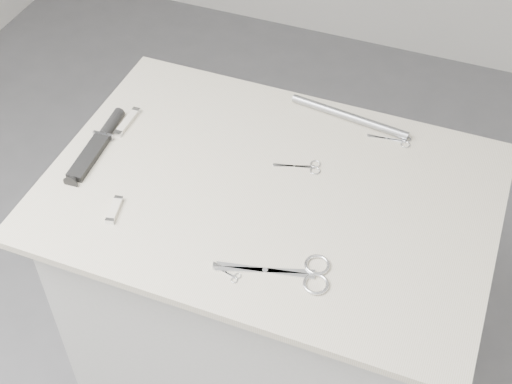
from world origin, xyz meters
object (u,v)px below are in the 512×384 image
(tiny_scissors, at_px, (230,275))
(metal_rail, at_px, (349,117))
(sheathed_knife, at_px, (99,141))
(pocket_knife_b, at_px, (115,210))
(plinth, at_px, (268,310))
(large_shears, at_px, (298,273))
(embroidery_scissors_b, at_px, (397,140))
(pocket_knife_a, at_px, (127,122))
(embroidery_scissors_a, at_px, (306,167))

(tiny_scissors, distance_m, metal_rail, 0.56)
(sheathed_knife, bearing_deg, pocket_knife_b, -145.91)
(plinth, xyz_separation_m, pocket_knife_b, (-0.29, -0.18, 0.47))
(large_shears, height_order, embroidery_scissors_b, large_shears)
(large_shears, bearing_deg, pocket_knife_b, 162.82)
(large_shears, bearing_deg, plinth, 108.84)
(sheathed_knife, bearing_deg, pocket_knife_a, -19.80)
(sheathed_knife, distance_m, pocket_knife_a, 0.09)
(large_shears, relative_size, pocket_knife_b, 3.03)
(metal_rail, bearing_deg, pocket_knife_b, -129.01)
(embroidery_scissors_b, bearing_deg, pocket_knife_a, -171.19)
(large_shears, xyz_separation_m, embroidery_scissors_b, (0.09, 0.46, -0.00))
(tiny_scissors, bearing_deg, pocket_knife_a, 151.90)
(pocket_knife_a, xyz_separation_m, pocket_knife_b, (0.11, -0.27, -0.00))
(plinth, distance_m, pocket_knife_b, 0.59)
(plinth, height_order, large_shears, large_shears)
(large_shears, bearing_deg, sheathed_knife, 145.95)
(embroidery_scissors_b, xyz_separation_m, pocket_knife_a, (-0.63, -0.18, 0.00))
(embroidery_scissors_a, xyz_separation_m, tiny_scissors, (-0.04, -0.35, -0.00))
(pocket_knife_b, bearing_deg, metal_rail, -51.11)
(metal_rail, bearing_deg, large_shears, -85.78)
(large_shears, height_order, tiny_scissors, large_shears)
(pocket_knife_a, distance_m, metal_rail, 0.55)
(embroidery_scissors_a, xyz_separation_m, embroidery_scissors_b, (0.17, 0.17, -0.00))
(large_shears, bearing_deg, embroidery_scissors_b, 63.97)
(tiny_scissors, distance_m, sheathed_knife, 0.51)
(embroidery_scissors_a, relative_size, pocket_knife_b, 1.42)
(large_shears, relative_size, sheathed_knife, 0.94)
(plinth, bearing_deg, sheathed_knife, -179.28)
(pocket_knife_b, bearing_deg, large_shears, -104.40)
(embroidery_scissors_b, relative_size, pocket_knife_b, 1.36)
(embroidery_scissors_a, height_order, embroidery_scissors_b, same)
(sheathed_knife, relative_size, pocket_knife_b, 3.21)
(sheathed_knife, bearing_deg, tiny_scissors, -123.41)
(sheathed_knife, bearing_deg, embroidery_scissors_b, -71.75)
(plinth, relative_size, pocket_knife_b, 11.66)
(metal_rail, bearing_deg, tiny_scissors, -99.24)
(tiny_scissors, height_order, sheathed_knife, sheathed_knife)
(large_shears, height_order, pocket_knife_b, pocket_knife_b)
(large_shears, xyz_separation_m, metal_rail, (-0.04, 0.50, 0.01))
(large_shears, xyz_separation_m, tiny_scissors, (-0.13, -0.05, -0.00))
(pocket_knife_a, bearing_deg, embroidery_scissors_a, -88.72)
(tiny_scissors, height_order, pocket_knife_a, pocket_knife_a)
(pocket_knife_a, relative_size, metal_rail, 0.34)
(plinth, height_order, embroidery_scissors_a, embroidery_scissors_a)
(embroidery_scissors_b, xyz_separation_m, pocket_knife_b, (-0.52, -0.45, 0.00))
(large_shears, distance_m, metal_rail, 0.50)
(pocket_knife_b, height_order, metal_rail, metal_rail)
(plinth, relative_size, metal_rail, 2.94)
(sheathed_knife, height_order, pocket_knife_a, sheathed_knife)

